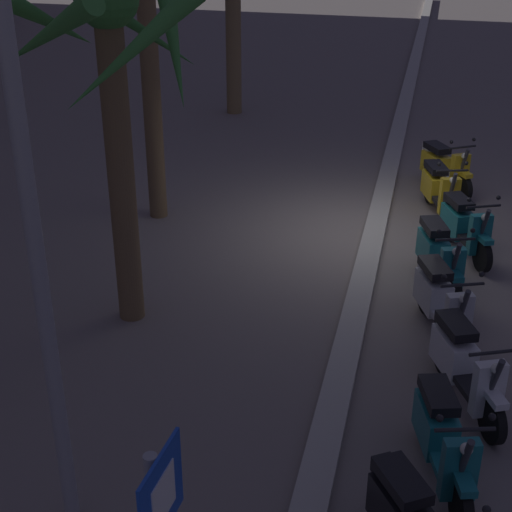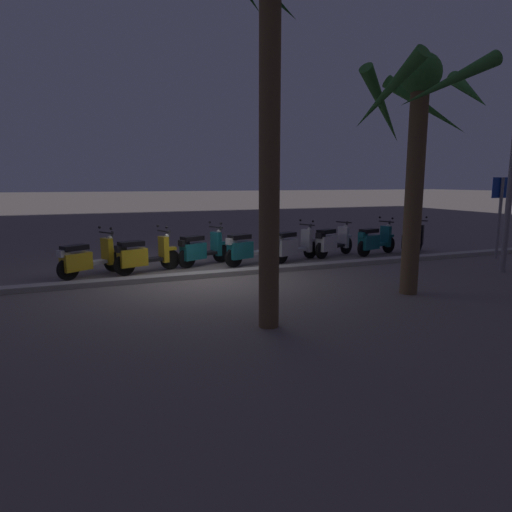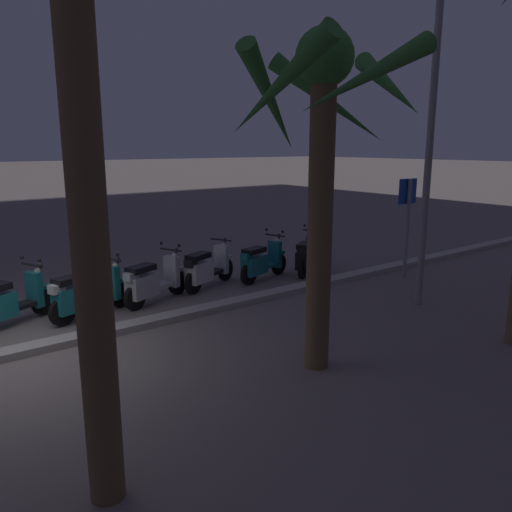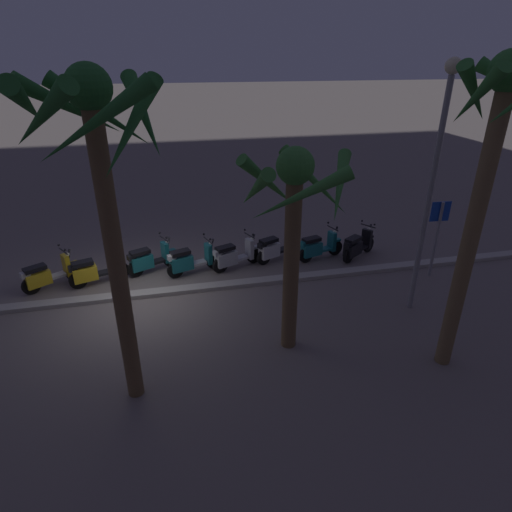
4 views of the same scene
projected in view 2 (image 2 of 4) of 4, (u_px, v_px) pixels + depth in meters
ground_plane at (206, 278)px, 10.42m from camera, size 200.00×200.00×0.00m
curb_strip at (204, 275)px, 10.57m from camera, size 60.00×0.36×0.12m
scooter_black_mid_centre at (413, 239)px, 13.99m from camera, size 1.53×1.04×1.17m
scooter_teal_mid_front at (374, 241)px, 13.70m from camera, size 1.70×0.74×1.17m
scooter_white_last_in_row at (332, 242)px, 13.39m from camera, size 1.71×0.90×1.04m
scooter_silver_second_in_line at (293, 246)px, 12.59m from camera, size 1.72×0.86×1.17m
scooter_teal_tail_end at (248, 248)px, 12.04m from camera, size 1.77×0.81×1.17m
scooter_teal_lead_nearest at (201, 249)px, 11.94m from camera, size 1.62×0.88×1.17m
scooter_yellow_gap_after_mid at (143, 255)px, 10.97m from camera, size 1.72×0.79×1.17m
scooter_yellow_far_back at (87, 259)px, 10.55m from camera, size 1.56×1.03×1.17m
crossing_sign at (500, 208)px, 12.92m from camera, size 0.60×0.13×2.40m
palm_tree_near_sign at (269, 2)px, 6.16m from camera, size 2.43×2.54×6.20m
palm_tree_by_mall_entrance at (419, 119)px, 8.45m from camera, size 2.51×2.60×4.69m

